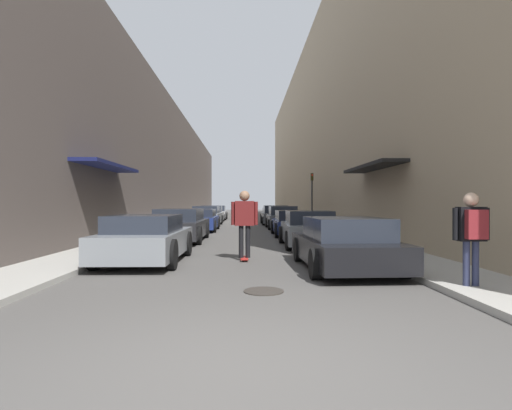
{
  "coord_description": "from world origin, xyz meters",
  "views": [
    {
      "loc": [
        0.09,
        -3.73,
        1.54
      ],
      "look_at": [
        0.51,
        10.27,
        1.49
      ],
      "focal_mm": 28.0,
      "sensor_mm": 36.0,
      "label": 1
    }
  ],
  "objects": [
    {
      "name": "skateboarder",
      "position": [
        0.1,
        7.06,
        1.16
      ],
      "size": [
        0.72,
        0.78,
        1.88
      ],
      "color": "#B2231E",
      "rests_on": "ground"
    },
    {
      "name": "pedestrian",
      "position": [
        4.01,
        3.01,
        1.12
      ],
      "size": [
        0.64,
        0.35,
        1.61
      ],
      "color": "#2D3351",
      "rests_on": "curb_strip_right"
    },
    {
      "name": "parked_car_right_2",
      "position": [
        2.44,
        15.2,
        0.59
      ],
      "size": [
        1.95,
        4.08,
        1.21
      ],
      "color": "navy",
      "rests_on": "ground"
    },
    {
      "name": "parked_car_right_0",
      "position": [
        2.43,
        5.5,
        0.59
      ],
      "size": [
        2.0,
        4.12,
        1.21
      ],
      "color": "black",
      "rests_on": "ground"
    },
    {
      "name": "manhole_cover",
      "position": [
        0.43,
        3.22,
        0.01
      ],
      "size": [
        0.7,
        0.7,
        0.02
      ],
      "color": "#332D28",
      "rests_on": "ground"
    },
    {
      "name": "parked_car_left_1",
      "position": [
        -2.5,
        12.59,
        0.65
      ],
      "size": [
        2.01,
        4.82,
        1.32
      ],
      "color": "#232326",
      "rests_on": "ground"
    },
    {
      "name": "building_row_right",
      "position": [
        7.3,
        31.41,
        7.58
      ],
      "size": [
        4.9,
        62.82,
        15.17
      ],
      "color": "tan",
      "rests_on": "ground"
    },
    {
      "name": "parked_car_left_3",
      "position": [
        -2.5,
        24.07,
        0.66
      ],
      "size": [
        2.01,
        4.75,
        1.36
      ],
      "color": "gray",
      "rests_on": "ground"
    },
    {
      "name": "parked_car_right_3",
      "position": [
        2.43,
        20.53,
        0.66
      ],
      "size": [
        1.9,
        4.28,
        1.38
      ],
      "color": "#515459",
      "rests_on": "ground"
    },
    {
      "name": "curb_strip_left",
      "position": [
        -4.4,
        31.41,
        0.06
      ],
      "size": [
        1.8,
        62.82,
        0.12
      ],
      "color": "#A3A099",
      "rests_on": "ground"
    },
    {
      "name": "parked_car_left_2",
      "position": [
        -2.35,
        18.73,
        0.6
      ],
      "size": [
        1.94,
        4.54,
        1.22
      ],
      "color": "navy",
      "rests_on": "ground"
    },
    {
      "name": "building_row_left",
      "position": [
        -7.29,
        31.41,
        4.71
      ],
      "size": [
        4.9,
        62.82,
        9.42
      ],
      "color": "#564C47",
      "rests_on": "ground"
    },
    {
      "name": "curb_strip_right",
      "position": [
        4.4,
        31.41,
        0.06
      ],
      "size": [
        1.8,
        62.82,
        0.12
      ],
      "color": "#A3A099",
      "rests_on": "ground"
    },
    {
      "name": "parked_car_left_0",
      "position": [
        -2.47,
        6.77,
        0.62
      ],
      "size": [
        1.96,
        4.11,
        1.24
      ],
      "color": "gray",
      "rests_on": "ground"
    },
    {
      "name": "traffic_light",
      "position": [
        4.35,
        21.1,
        2.17
      ],
      "size": [
        0.16,
        0.22,
        3.3
      ],
      "color": "#2D2D2D",
      "rests_on": "curb_strip_right"
    },
    {
      "name": "parked_car_right_4",
      "position": [
        2.37,
        25.4,
        0.66
      ],
      "size": [
        2.02,
        4.21,
        1.39
      ],
      "color": "#515459",
      "rests_on": "ground"
    },
    {
      "name": "parked_car_left_4",
      "position": [
        -2.54,
        29.2,
        0.65
      ],
      "size": [
        1.94,
        4.07,
        1.37
      ],
      "color": "silver",
      "rests_on": "ground"
    },
    {
      "name": "ground",
      "position": [
        0.0,
        25.13,
        0.0
      ],
      "size": [
        138.21,
        138.21,
        0.0
      ],
      "primitive_type": "plane",
      "color": "#4C4947"
    },
    {
      "name": "parked_car_right_5",
      "position": [
        2.53,
        30.12,
        0.57
      ],
      "size": [
        1.98,
        4.03,
        1.16
      ],
      "color": "silver",
      "rests_on": "ground"
    },
    {
      "name": "parked_car_right_1",
      "position": [
        2.38,
        10.46,
        0.62
      ],
      "size": [
        1.85,
        3.97,
        1.28
      ],
      "color": "gray",
      "rests_on": "ground"
    },
    {
      "name": "parked_car_left_5",
      "position": [
        -2.55,
        34.02,
        0.65
      ],
      "size": [
        2.02,
        4.05,
        1.34
      ],
      "color": "#B7B7BC",
      "rests_on": "ground"
    }
  ]
}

